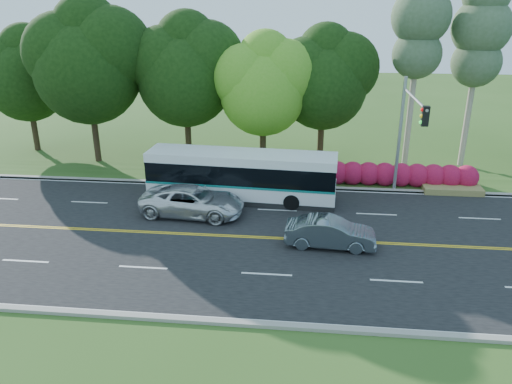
# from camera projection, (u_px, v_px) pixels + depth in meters

# --- Properties ---
(ground) EXTENTS (120.00, 120.00, 0.00)m
(ground) POSITION_uv_depth(u_px,v_px,m) (283.00, 239.00, 24.77)
(ground) COLOR #2F511B
(ground) RESTS_ON ground
(road) EXTENTS (60.00, 14.00, 0.02)m
(road) POSITION_uv_depth(u_px,v_px,m) (283.00, 239.00, 24.77)
(road) COLOR black
(road) RESTS_ON ground
(curb_north) EXTENTS (60.00, 0.30, 0.15)m
(curb_north) POSITION_uv_depth(u_px,v_px,m) (289.00, 187.00, 31.37)
(curb_north) COLOR gray
(curb_north) RESTS_ON ground
(curb_south) EXTENTS (60.00, 0.30, 0.15)m
(curb_south) POSITION_uv_depth(u_px,v_px,m) (272.00, 325.00, 18.12)
(curb_south) COLOR gray
(curb_south) RESTS_ON ground
(grass_verge) EXTENTS (60.00, 4.00, 0.10)m
(grass_verge) POSITION_uv_depth(u_px,v_px,m) (290.00, 177.00, 33.09)
(grass_verge) COLOR #2F511B
(grass_verge) RESTS_ON ground
(lane_markings) EXTENTS (57.60, 13.82, 0.00)m
(lane_markings) POSITION_uv_depth(u_px,v_px,m) (281.00, 238.00, 24.77)
(lane_markings) COLOR gold
(lane_markings) RESTS_ON road
(tree_row) EXTENTS (44.70, 9.10, 13.84)m
(tree_row) POSITION_uv_depth(u_px,v_px,m) (219.00, 67.00, 34.05)
(tree_row) COLOR black
(tree_row) RESTS_ON ground
(bougainvillea_hedge) EXTENTS (9.50, 2.25, 1.50)m
(bougainvillea_hedge) POSITION_uv_depth(u_px,v_px,m) (404.00, 176.00, 31.37)
(bougainvillea_hedge) COLOR maroon
(bougainvillea_hedge) RESTS_ON ground
(traffic_signal) EXTENTS (0.42, 6.10, 7.00)m
(traffic_signal) POSITION_uv_depth(u_px,v_px,m) (407.00, 124.00, 27.45)
(traffic_signal) COLOR #9A9DA2
(traffic_signal) RESTS_ON ground
(transit_bus) EXTENTS (11.07, 3.09, 2.86)m
(transit_bus) POSITION_uv_depth(u_px,v_px,m) (241.00, 177.00, 29.07)
(transit_bus) COLOR white
(transit_bus) RESTS_ON road
(sedan) EXTENTS (4.38, 1.76, 1.41)m
(sedan) POSITION_uv_depth(u_px,v_px,m) (330.00, 233.00, 23.77)
(sedan) COLOR slate
(sedan) RESTS_ON road
(suv) EXTENTS (5.84, 3.07, 1.57)m
(suv) POSITION_uv_depth(u_px,v_px,m) (193.00, 201.00, 27.25)
(suv) COLOR silver
(suv) RESTS_ON road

